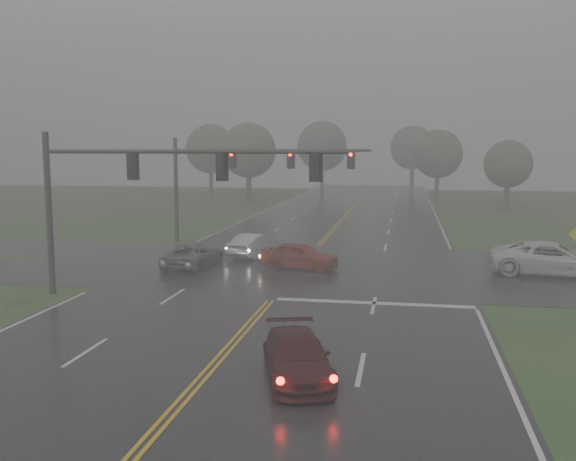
% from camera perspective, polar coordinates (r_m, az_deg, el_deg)
% --- Properties ---
extents(ground, '(180.00, 180.00, 0.00)m').
position_cam_1_polar(ground, '(15.57, -12.89, -18.33)').
color(ground, '#2C4A1F').
rests_on(ground, ground).
extents(main_road, '(18.00, 160.00, 0.02)m').
position_cam_1_polar(main_road, '(33.99, 0.50, -3.95)').
color(main_road, black).
rests_on(main_road, ground).
extents(cross_street, '(120.00, 14.00, 0.02)m').
position_cam_1_polar(cross_street, '(35.93, 1.05, -3.33)').
color(cross_street, black).
rests_on(cross_street, ground).
extents(stop_bar, '(8.50, 0.50, 0.01)m').
position_cam_1_polar(stop_bar, '(28.07, 7.66, -6.46)').
color(stop_bar, silver).
rests_on(stop_bar, ground).
extents(sedan_maroon, '(2.98, 4.75, 1.28)m').
position_cam_1_polar(sedan_maroon, '(19.20, 0.82, -13.04)').
color(sedan_maroon, '#370A0C').
rests_on(sedan_maroon, ground).
extents(sedan_red, '(4.58, 2.50, 1.48)m').
position_cam_1_polar(sedan_red, '(35.48, 1.04, -3.47)').
color(sedan_red, maroon).
rests_on(sedan_red, ground).
extents(sedan_silver, '(2.80, 4.60, 1.43)m').
position_cam_1_polar(sedan_silver, '(39.62, -2.87, -2.32)').
color(sedan_silver, '#B5B7BD').
rests_on(sedan_silver, ground).
extents(car_grey, '(2.66, 4.99, 1.33)m').
position_cam_1_polar(car_grey, '(36.44, -8.38, -3.25)').
color(car_grey, '#505256').
rests_on(car_grey, ground).
extents(pickup_white, '(6.48, 3.53, 1.72)m').
position_cam_1_polar(pickup_white, '(36.63, 22.34, -3.69)').
color(pickup_white, silver).
rests_on(pickup_white, ground).
extents(signal_gantry_near, '(13.70, 0.32, 7.38)m').
position_cam_1_polar(signal_gantry_near, '(29.03, -13.38, 4.25)').
color(signal_gantry_near, black).
rests_on(signal_gantry_near, ground).
extents(signal_gantry_far, '(13.80, 0.37, 7.35)m').
position_cam_1_polar(signal_gantry_far, '(44.62, -4.73, 5.46)').
color(signal_gantry_far, black).
rests_on(signal_gantry_far, ground).
extents(tree_nw_a, '(6.49, 6.49, 9.53)m').
position_cam_1_polar(tree_nw_a, '(76.38, -3.52, 7.10)').
color(tree_nw_a, '#342922').
rests_on(tree_nw_a, ground).
extents(tree_ne_a, '(6.03, 6.03, 8.85)m').
position_cam_1_polar(tree_ne_a, '(81.84, 13.19, 6.63)').
color(tree_ne_a, '#342922').
rests_on(tree_ne_a, ground).
extents(tree_n_mid, '(7.03, 7.03, 10.33)m').
position_cam_1_polar(tree_n_mid, '(91.61, 3.06, 7.50)').
color(tree_n_mid, '#342922').
rests_on(tree_n_mid, ground).
extents(tree_e_near, '(5.06, 5.06, 7.44)m').
position_cam_1_polar(tree_e_near, '(72.27, 18.97, 5.60)').
color(tree_e_near, '#342922').
rests_on(tree_e_near, ground).
extents(tree_nw_b, '(6.63, 6.63, 9.74)m').
position_cam_1_polar(tree_nw_b, '(87.31, -6.89, 7.20)').
color(tree_nw_b, '#342922').
rests_on(tree_nw_b, ground).
extents(tree_n_far, '(6.81, 6.81, 10.00)m').
position_cam_1_polar(tree_n_far, '(102.05, 11.01, 7.24)').
color(tree_n_far, '#342922').
rests_on(tree_n_far, ground).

